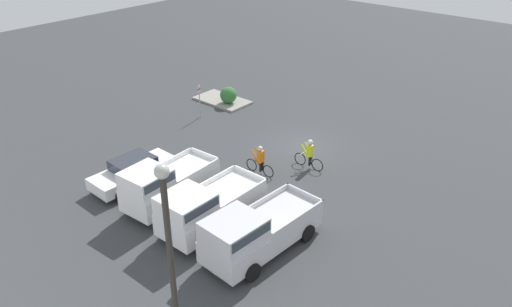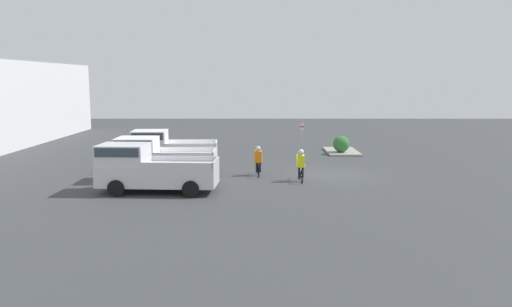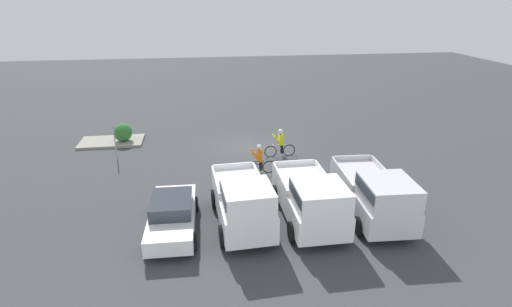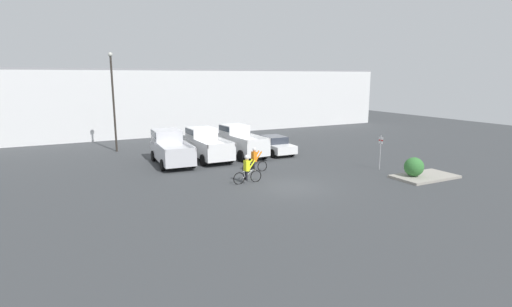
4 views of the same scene
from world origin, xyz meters
The scene contains 12 objects.
ground_plane centered at (0.00, 0.00, 0.00)m, with size 80.00×80.00×0.00m, color #383A3D.
warehouse_building centered at (0.00, 27.47, 3.45)m, with size 51.94×10.95×6.90m.
pickup_truck_0 centered at (-4.33, 9.31, 1.16)m, with size 2.50×5.62×2.27m.
pickup_truck_1 centered at (-1.56, 9.38, 1.17)m, with size 2.32×5.15×2.27m.
pickup_truck_2 centered at (1.22, 9.32, 1.21)m, with size 2.39×4.95×2.36m.
sedan_0 centered at (4.04, 9.01, 0.72)m, with size 2.03×4.56×1.43m.
cyclist_0 centered at (-0.22, 4.07, 0.83)m, with size 1.83×0.46×1.66m.
cyclist_1 centered at (-1.83, 1.85, 0.89)m, with size 1.85×0.46×1.72m.
fire_lane_sign centered at (7.60, 0.95, 1.39)m, with size 0.09×0.30×2.30m.
lamppost centered at (-7.13, 15.75, 4.62)m, with size 0.36×0.36×8.02m.
curb_island centered at (8.45, -2.03, 0.07)m, with size 3.93×2.23×0.15m, color gray.
shrub centered at (7.66, -1.85, 0.73)m, with size 1.17×1.17×1.17m.
Camera 4 is at (-11.69, -18.50, 6.18)m, focal length 28.00 mm.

